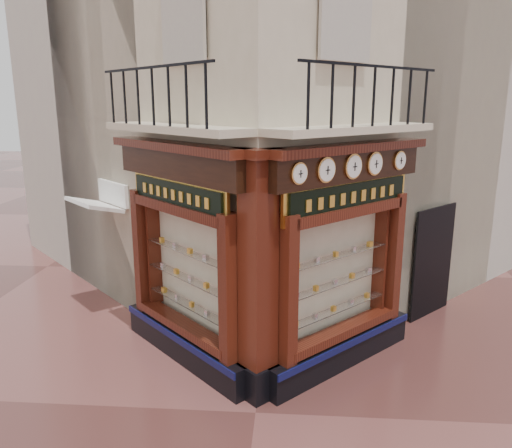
# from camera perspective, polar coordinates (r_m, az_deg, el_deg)

# --- Properties ---
(ground) EXTENTS (80.00, 80.00, 0.00)m
(ground) POSITION_cam_1_polar(r_m,az_deg,el_deg) (8.16, -0.05, -20.76)
(ground) COLOR #4F2925
(ground) RESTS_ON ground
(main_building) EXTENTS (11.31, 11.31, 12.00)m
(main_building) POSITION_cam_1_polar(r_m,az_deg,el_deg) (12.94, 2.11, 19.86)
(main_building) COLOR beige
(main_building) RESTS_ON ground
(neighbour_left) EXTENTS (11.31, 11.31, 11.00)m
(neighbour_left) POSITION_cam_1_polar(r_m,az_deg,el_deg) (15.64, -7.05, 16.88)
(neighbour_left) COLOR #B4A89D
(neighbour_left) RESTS_ON ground
(neighbour_right) EXTENTS (11.31, 11.31, 11.00)m
(neighbour_right) POSITION_cam_1_polar(r_m,az_deg,el_deg) (15.48, 12.06, 16.72)
(neighbour_right) COLOR #B4A89D
(neighbour_right) RESTS_ON ground
(shopfront_left) EXTENTS (2.86, 2.86, 3.98)m
(shopfront_left) POSITION_cam_1_polar(r_m,az_deg,el_deg) (8.89, -8.38, -3.70)
(shopfront_left) COLOR black
(shopfront_left) RESTS_ON ground
(shopfront_right) EXTENTS (2.86, 2.86, 3.98)m
(shopfront_right) POSITION_cam_1_polar(r_m,az_deg,el_deg) (8.73, 10.00, -4.10)
(shopfront_right) COLOR black
(shopfront_right) RESTS_ON ground
(corner_pilaster) EXTENTS (0.85, 0.85, 3.98)m
(corner_pilaster) POSITION_cam_1_polar(r_m,az_deg,el_deg) (7.70, 0.23, -6.58)
(corner_pilaster) COLOR black
(corner_pilaster) RESTS_ON ground
(balcony) EXTENTS (5.94, 2.97, 1.03)m
(balcony) POSITION_cam_1_polar(r_m,az_deg,el_deg) (8.21, 0.73, 10.93)
(balcony) COLOR beige
(balcony) RESTS_ON ground
(clock_a) EXTENTS (0.27, 0.27, 0.33)m
(clock_a) POSITION_cam_1_polar(r_m,az_deg,el_deg) (7.26, 4.94, 5.77)
(clock_a) COLOR gold
(clock_a) RESTS_ON ground
(clock_b) EXTENTS (0.32, 0.32, 0.40)m
(clock_b) POSITION_cam_1_polar(r_m,az_deg,el_deg) (7.69, 8.02, 6.13)
(clock_b) COLOR gold
(clock_b) RESTS_ON ground
(clock_c) EXTENTS (0.33, 0.33, 0.41)m
(clock_c) POSITION_cam_1_polar(r_m,az_deg,el_deg) (8.19, 11.05, 6.47)
(clock_c) COLOR gold
(clock_c) RESTS_ON ground
(clock_d) EXTENTS (0.32, 0.32, 0.40)m
(clock_d) POSITION_cam_1_polar(r_m,az_deg,el_deg) (8.64, 13.42, 6.72)
(clock_d) COLOR gold
(clock_d) RESTS_ON ground
(clock_e) EXTENTS (0.28, 0.28, 0.34)m
(clock_e) POSITION_cam_1_polar(r_m,az_deg,el_deg) (9.23, 16.09, 6.99)
(clock_e) COLOR gold
(clock_e) RESTS_ON ground
(awning) EXTENTS (1.50, 1.50, 0.28)m
(awning) POSITION_cam_1_polar(r_m,az_deg,el_deg) (12.04, -17.14, -9.47)
(awning) COLOR white
(awning) RESTS_ON ground
(signboard_left) EXTENTS (2.06, 2.06, 0.55)m
(signboard_left) POSITION_cam_1_polar(r_m,az_deg,el_deg) (8.58, -9.08, 3.37)
(signboard_left) COLOR #F0BD46
(signboard_left) RESTS_ON ground
(signboard_right) EXTENTS (2.23, 2.23, 0.60)m
(signboard_right) POSITION_cam_1_polar(r_m,az_deg,el_deg) (8.41, 10.72, 3.09)
(signboard_right) COLOR #F0BD46
(signboard_right) RESTS_ON ground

